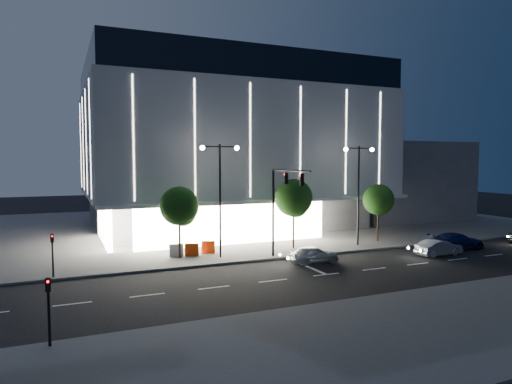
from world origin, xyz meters
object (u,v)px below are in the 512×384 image
object	(u,v)px
tree_left	(180,208)
car_second	(439,248)
ped_signal_near	(49,304)
barrier_a	(192,250)
car_lead	(314,254)
barrier_b	(176,250)
barrier_c	(208,247)
ped_signal_far	(53,251)
street_lamp_east	(359,180)
tree_mid	(294,200)
car_third	(457,241)
traffic_mast	(281,196)
street_lamp_west	(220,183)
tree_right	(378,201)

from	to	relation	value
tree_left	car_second	size ratio (longest dim) A/B	1.42
ped_signal_near	barrier_a	xyz separation A→B (m)	(10.04, 14.81, -1.24)
car_lead	barrier_b	bearing A→B (deg)	61.35
car_second	barrier_c	size ratio (longest dim) A/B	3.66
ped_signal_far	barrier_b	size ratio (longest dim) A/B	2.73
car_lead	ped_signal_far	bearing A→B (deg)	84.98
ped_signal_far	barrier_c	bearing A→B (deg)	16.22
street_lamp_east	ped_signal_far	xyz separation A→B (m)	(-25.00, -1.50, -4.07)
street_lamp_east	ped_signal_near	distance (m)	28.70
car_second	barrier_c	distance (m)	18.77
tree_left	tree_mid	distance (m)	10.00
ped_signal_near	tree_mid	xyz separation A→B (m)	(19.03, 14.52, 2.45)
tree_mid	car_second	distance (m)	12.41
ped_signal_far	barrier_a	bearing A→B (deg)	15.65
tree_left	barrier_a	size ratio (longest dim) A/B	5.20
car_third	tree_mid	bearing A→B (deg)	69.41
traffic_mast	ped_signal_far	world-z (taller)	traffic_mast
traffic_mast	tree_left	xyz separation A→B (m)	(-6.97, 3.68, -0.99)
tree_mid	barrier_b	distance (m)	10.83
car_lead	car_third	bearing A→B (deg)	-88.54
tree_left	car_lead	distance (m)	10.88
tree_left	barrier_c	distance (m)	4.32
barrier_b	car_third	bearing A→B (deg)	-12.63
ped_signal_near	barrier_c	world-z (taller)	ped_signal_near
ped_signal_near	car_second	world-z (taller)	ped_signal_near
street_lamp_west	car_lead	xyz separation A→B (m)	(6.00, -4.11, -5.30)
street_lamp_west	tree_right	world-z (taller)	street_lamp_west
traffic_mast	tree_left	world-z (taller)	traffic_mast
car_lead	barrier_a	world-z (taller)	car_lead
tree_left	barrier_a	distance (m)	3.55
street_lamp_east	tree_right	bearing A→B (deg)	18.63
ped_signal_near	barrier_b	world-z (taller)	ped_signal_near
tree_mid	car_second	bearing A→B (deg)	-35.39
car_lead	car_third	world-z (taller)	car_third
tree_mid	tree_right	distance (m)	9.01
tree_right	barrier_c	distance (m)	16.78
street_lamp_east	car_second	bearing A→B (deg)	-57.73
street_lamp_west	ped_signal_near	distance (m)	18.52
street_lamp_west	barrier_c	xyz separation A→B (m)	(-0.42, 1.87, -5.31)
barrier_a	ped_signal_near	bearing A→B (deg)	-103.53
traffic_mast	street_lamp_east	world-z (taller)	street_lamp_east
ped_signal_near	tree_right	bearing A→B (deg)	27.39
barrier_b	ped_signal_far	bearing A→B (deg)	-158.70
car_second	car_third	world-z (taller)	car_third
tree_left	barrier_c	size ratio (longest dim) A/B	5.20
street_lamp_west	barrier_c	world-z (taller)	street_lamp_west
street_lamp_east	tree_left	bearing A→B (deg)	176.35
street_lamp_east	car_third	size ratio (longest dim) A/B	1.79
tree_mid	barrier_b	bearing A→B (deg)	176.88
car_third	street_lamp_west	bearing A→B (deg)	79.75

